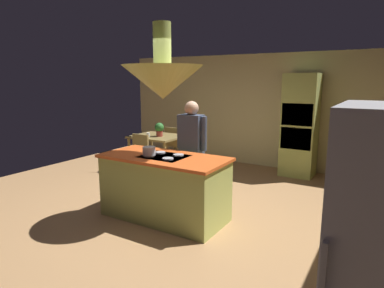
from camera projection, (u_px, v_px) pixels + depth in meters
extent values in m
plane|color=#AD7F51|center=(173.00, 213.00, 4.99)|extent=(8.16, 8.16, 0.00)
cube|color=beige|center=(256.00, 111.00, 7.65)|extent=(6.80, 0.10, 2.55)
cube|color=#A8B259|center=(164.00, 189.00, 4.74)|extent=(1.76, 0.81, 0.88)
cube|color=#E05B23|center=(164.00, 158.00, 4.66)|extent=(1.82, 0.87, 0.04)
cube|color=black|center=(164.00, 156.00, 4.65)|extent=(0.64, 0.52, 0.01)
cylinder|color=#B2B2B7|center=(149.00, 156.00, 4.62)|extent=(0.15, 0.15, 0.02)
cylinder|color=#B2B2B7|center=(168.00, 159.00, 4.46)|extent=(0.15, 0.15, 0.02)
cylinder|color=#B2B2B7|center=(160.00, 152.00, 4.84)|extent=(0.15, 0.15, 0.02)
cylinder|color=#B2B2B7|center=(179.00, 155.00, 4.68)|extent=(0.15, 0.15, 0.02)
cube|color=#A8B259|center=(300.00, 125.00, 6.80)|extent=(0.66, 0.62, 2.10)
cube|color=black|center=(297.00, 115.00, 6.51)|extent=(0.60, 0.04, 0.44)
cube|color=black|center=(296.00, 139.00, 6.60)|extent=(0.60, 0.04, 0.44)
cube|color=#B2B2B7|center=(323.00, 275.00, 1.64)|extent=(0.03, 0.04, 0.36)
cube|color=olive|center=(157.00, 137.00, 7.31)|extent=(1.08, 0.92, 0.04)
cylinder|color=olive|center=(129.00, 154.00, 7.29)|extent=(0.06, 0.06, 0.72)
cylinder|color=olive|center=(165.00, 160.00, 6.81)|extent=(0.06, 0.06, 0.72)
cylinder|color=olive|center=(152.00, 148.00, 7.96)|extent=(0.06, 0.06, 0.72)
cylinder|color=olive|center=(185.00, 152.00, 7.48)|extent=(0.06, 0.06, 0.72)
cylinder|color=tan|center=(187.00, 178.00, 5.37)|extent=(0.14, 0.14, 0.81)
cylinder|color=tan|center=(196.00, 179.00, 5.28)|extent=(0.14, 0.14, 0.81)
cube|color=#3F4C66|center=(192.00, 135.00, 5.19)|extent=(0.36, 0.22, 0.63)
cylinder|color=#3F4C66|center=(180.00, 131.00, 5.30)|extent=(0.09, 0.09, 0.53)
cylinder|color=#3F4C66|center=(204.00, 134.00, 5.07)|extent=(0.09, 0.09, 0.53)
sphere|color=tan|center=(192.00, 108.00, 5.11)|extent=(0.22, 0.22, 0.22)
cone|color=#A8B259|center=(163.00, 82.00, 4.46)|extent=(1.10, 1.10, 0.45)
cylinder|color=#A8B259|center=(162.00, 44.00, 4.36)|extent=(0.24, 0.24, 0.55)
cone|color=beige|center=(156.00, 85.00, 7.10)|extent=(0.32, 0.32, 0.22)
cylinder|color=black|center=(156.00, 66.00, 7.02)|extent=(0.01, 0.01, 0.60)
cube|color=olive|center=(135.00, 156.00, 6.73)|extent=(0.40, 0.40, 0.04)
cube|color=olive|center=(141.00, 144.00, 6.84)|extent=(0.40, 0.04, 0.42)
cylinder|color=olive|center=(124.00, 168.00, 6.72)|extent=(0.04, 0.04, 0.43)
cylinder|color=olive|center=(136.00, 170.00, 6.54)|extent=(0.04, 0.04, 0.43)
cylinder|color=olive|center=(135.00, 164.00, 7.00)|extent=(0.04, 0.04, 0.43)
cylinder|color=olive|center=(147.00, 166.00, 6.83)|extent=(0.04, 0.04, 0.43)
cube|color=olive|center=(177.00, 144.00, 8.01)|extent=(0.40, 0.40, 0.04)
cube|color=olive|center=(172.00, 136.00, 7.81)|extent=(0.40, 0.04, 0.42)
cylinder|color=olive|center=(186.00, 153.00, 8.11)|extent=(0.04, 0.04, 0.43)
cylinder|color=olive|center=(175.00, 151.00, 8.28)|extent=(0.04, 0.04, 0.43)
cylinder|color=olive|center=(179.00, 155.00, 7.82)|extent=(0.04, 0.04, 0.43)
cylinder|color=olive|center=(167.00, 154.00, 7.99)|extent=(0.04, 0.04, 0.43)
cylinder|color=#99382D|center=(159.00, 134.00, 7.21)|extent=(0.14, 0.14, 0.12)
sphere|color=#2D722D|center=(159.00, 127.00, 7.18)|extent=(0.20, 0.20, 0.20)
cylinder|color=white|center=(148.00, 135.00, 7.15)|extent=(0.07, 0.07, 0.09)
cylinder|color=#B2B2B7|center=(149.00, 151.00, 4.61)|extent=(0.18, 0.18, 0.12)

